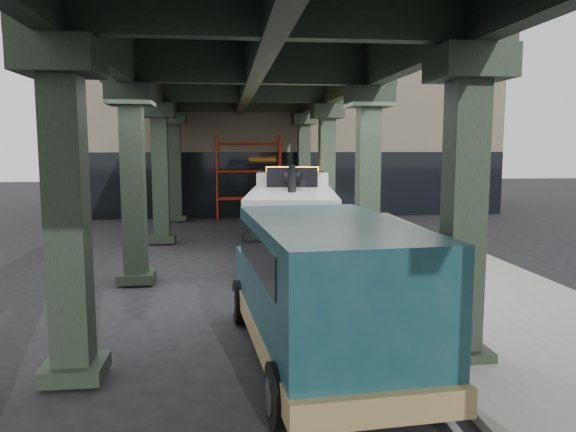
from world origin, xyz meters
TOP-DOWN VIEW (x-y plane):
  - ground at (0.00, 0.00)m, footprint 90.00×90.00m
  - sidewalk at (4.50, 2.00)m, footprint 5.00×40.00m
  - lane_stripe at (1.70, 2.00)m, footprint 0.12×38.00m
  - viaduct at (-0.40, 2.00)m, footprint 7.40×32.00m
  - building at (2.00, 20.00)m, footprint 22.00×10.00m
  - scaffolding at (0.00, 14.64)m, footprint 3.08×0.88m
  - tow_truck at (1.07, 5.86)m, footprint 3.50×9.09m
  - towed_van at (0.40, -3.84)m, footprint 2.78×6.06m

SIDE VIEW (x-z plane):
  - ground at x=0.00m, z-range 0.00..0.00m
  - lane_stripe at x=1.70m, z-range 0.00..0.01m
  - sidewalk at x=4.50m, z-range 0.00..0.15m
  - towed_van at x=0.40m, z-range 0.09..2.48m
  - tow_truck at x=1.07m, z-range -0.04..2.87m
  - scaffolding at x=0.00m, z-range 0.11..4.11m
  - building at x=2.00m, z-range 0.00..8.00m
  - viaduct at x=-0.40m, z-range 2.26..8.66m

